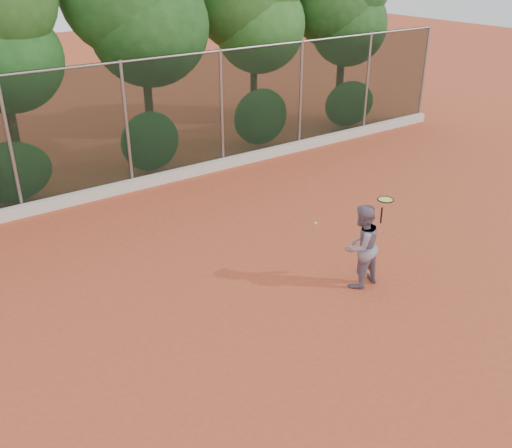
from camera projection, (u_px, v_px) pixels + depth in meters
ground at (286, 301)px, 10.89m from camera, size 80.00×80.00×0.00m
concrete_curb at (135, 184)px, 15.83m from camera, size 24.00×0.20×0.30m
tennis_player at (361, 246)px, 11.07m from camera, size 0.87×0.70×1.73m
chainlink_fence at (126, 123)px, 15.21m from camera, size 24.09×0.09×3.50m
foliage_backdrop at (68, 17)px, 15.26m from camera, size 23.70×3.63×7.55m
tennis_racket at (385, 201)px, 10.71m from camera, size 0.38×0.38×0.53m
tennis_ball_in_flight at (316, 223)px, 10.88m from camera, size 0.06×0.06×0.06m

